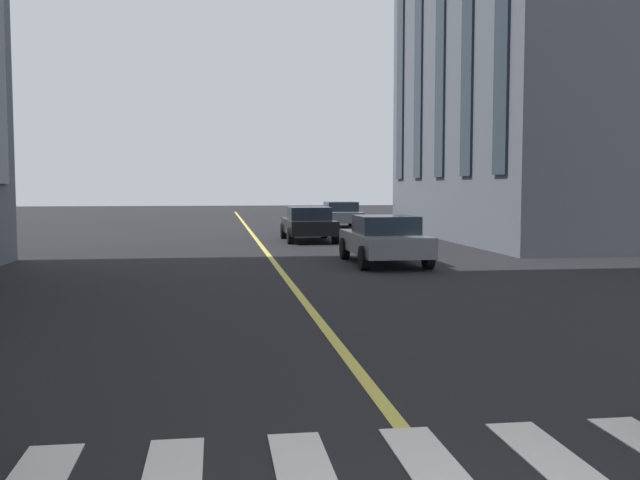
% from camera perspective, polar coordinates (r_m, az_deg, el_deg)
% --- Properties ---
extents(lane_centre_line, '(80.00, 0.16, 0.01)m').
position_cam_1_polar(lane_centre_line, '(22.87, -4.00, -1.26)').
color(lane_centre_line, '#D8C64C').
rests_on(lane_centre_line, ground_plane).
extents(car_grey_far, '(4.40, 1.95, 1.37)m').
position_cam_1_polar(car_grey_far, '(38.56, 1.60, 2.03)').
color(car_grey_far, slate).
rests_on(car_grey_far, ground_plane).
extents(car_grey_oncoming, '(4.40, 1.95, 1.37)m').
position_cam_1_polar(car_grey_oncoming, '(20.52, 5.07, 0.07)').
color(car_grey_oncoming, slate).
rests_on(car_grey_oncoming, ground_plane).
extents(car_black_near, '(4.40, 1.95, 1.37)m').
position_cam_1_polar(car_black_near, '(29.01, -0.91, 1.30)').
color(car_black_near, black).
rests_on(car_black_near, ground_plane).
extents(building_right_near, '(16.08, 13.13, 18.31)m').
position_cam_1_polar(building_right_near, '(33.60, 20.62, 15.94)').
color(building_right_near, '#565B66').
rests_on(building_right_near, ground_plane).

